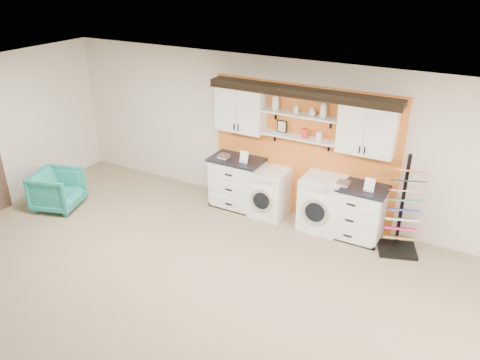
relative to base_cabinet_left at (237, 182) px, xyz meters
The scene contains 22 objects.
floor 3.84m from the base_cabinet_left, 72.76° to the right, with size 10.00×10.00×0.00m, color gray.
ceiling 4.46m from the base_cabinet_left, 72.76° to the right, with size 10.00×10.00×0.00m, color white.
wall_back 1.50m from the base_cabinet_left, 17.63° to the left, with size 10.00×10.00×0.00m, color beige.
accent_panel 1.38m from the base_cabinet_left, 16.00° to the left, with size 3.40×0.07×2.40m, color orange.
upper_cabinet_left 1.40m from the base_cabinet_left, 90.00° to the left, with size 0.90×0.35×0.84m.
upper_cabinet_right 2.66m from the base_cabinet_left, ahead, with size 0.90×0.35×0.84m.
shelf_lower 1.55m from the base_cabinet_left, ahead, with size 1.32×0.28×0.03m, color white.
shelf_upper 1.84m from the base_cabinet_left, ahead, with size 1.32×0.28×0.03m, color white.
crown_molding 2.17m from the base_cabinet_left, ahead, with size 3.30×0.41×0.13m.
picture_frame 1.42m from the base_cabinet_left, 14.85° to the left, with size 0.18×0.02×0.22m.
canister_red 1.68m from the base_cabinet_left, ahead, with size 0.11×0.11×0.16m, color red.
canister_cream 1.87m from the base_cabinet_left, ahead, with size 0.10×0.10×0.14m, color silver.
base_cabinet_left is the anchor object (origin of this frame).
base_cabinet_right 2.26m from the base_cabinet_left, ahead, with size 0.97×0.66×0.95m.
washer 0.68m from the base_cabinet_left, ahead, with size 0.63×0.71×0.88m.
dryer 1.68m from the base_cabinet_left, ahead, with size 0.69×0.71×0.96m.
sample_rack 3.02m from the base_cabinet_left, ahead, with size 0.72×0.66×1.62m.
armchair 3.38m from the base_cabinet_left, 149.75° to the right, with size 0.78×0.80×0.73m, color teal.
soap_bottle_a 1.77m from the base_cabinet_left, 13.40° to the left, with size 0.13×0.13×0.33m, color silver.
soap_bottle_b 1.87m from the base_cabinet_left, ahead, with size 0.07×0.08×0.16m, color silver.
soap_bottle_c 2.04m from the base_cabinet_left, ahead, with size 0.12×0.12×0.15m, color silver.
soap_bottle_d 2.22m from the base_cabinet_left, ahead, with size 0.12×0.12×0.31m, color silver.
Camera 1 is at (2.74, -3.26, 4.29)m, focal length 35.00 mm.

